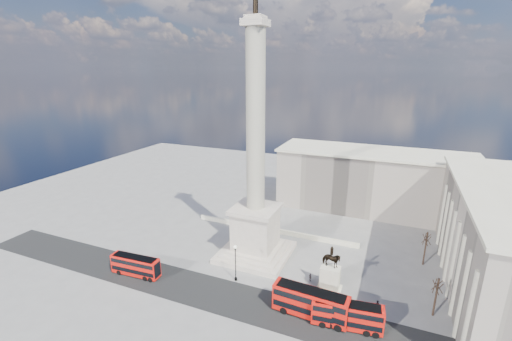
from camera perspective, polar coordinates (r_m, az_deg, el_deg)
The scene contains 16 objects.
ground at distance 70.64m, azimuth -1.70°, elevation -15.67°, with size 180.00×180.00×0.00m, color gray.
asphalt_road at distance 61.49m, azimuth -1.26°, elevation -21.24°, with size 120.00×9.00×0.01m, color black.
nelsons_column at distance 68.92m, azimuth -0.07°, elevation -4.48°, with size 14.00×14.00×49.85m.
balustrade_wall at distance 83.32m, azimuth 2.91°, elevation -9.91°, with size 40.00×0.60×1.10m, color beige.
building_northeast at distance 98.88m, azimuth 18.82°, elevation -1.60°, with size 51.00×17.00×16.60m.
red_bus_a at distance 70.72m, azimuth -19.39°, elevation -14.72°, with size 9.80×2.84×3.93m.
red_bus_b at distance 58.03m, azimuth 9.12°, elevation -20.97°, with size 12.06×3.46×4.83m.
red_bus_c at distance 57.44m, azimuth 15.00°, elevation -22.22°, with size 10.70×3.64×4.25m.
victorian_lamp at distance 64.50m, azimuth -3.44°, elevation -14.67°, with size 0.62×0.62×7.24m.
equestrian_statue at distance 64.04m, azimuth 12.25°, elevation -16.65°, with size 4.15×3.11×8.60m.
bare_tree_near at distance 62.60m, azimuth 35.02°, elevation -16.86°, with size 1.83×1.83×8.00m.
bare_tree_mid at distance 62.51m, azimuth 28.05°, elevation -16.48°, with size 1.88×1.88×7.12m.
bare_tree_far at distance 76.05m, azimuth 26.59°, elevation -10.02°, with size 1.83×1.83×7.49m.
pedestrian_walking at distance 61.82m, azimuth 11.38°, elevation -20.34°, with size 0.65×0.43×1.79m, color #282225.
pedestrian_standing at distance 62.96m, azimuth 19.52°, elevation -20.35°, with size 0.81×0.63×1.67m, color #282225.
pedestrian_crossing at distance 66.86m, azimuth 9.04°, elevation -17.16°, with size 0.92×0.38×1.57m, color #282225.
Camera 1 is at (24.92, -54.27, 37.74)m, focal length 24.00 mm.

